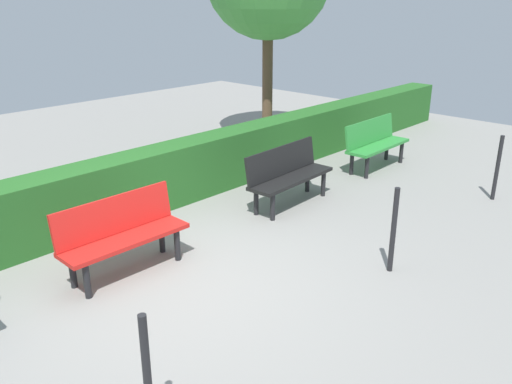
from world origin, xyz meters
name	(u,v)px	position (x,y,z in m)	size (l,w,h in m)	color
ground_plane	(179,282)	(0.00, 0.00, 0.00)	(20.16, 20.16, 0.00)	gray
bench_green	(375,142)	(-4.98, -0.63, 0.48)	(1.51, 0.47, 0.86)	#2D8C38
bench_black	(288,173)	(-2.57, -0.63, 0.48)	(1.56, 0.52, 0.86)	black
bench_red	(121,232)	(0.26, -0.64, 0.48)	(1.47, 0.47, 0.86)	red
hedge_row	(156,179)	(-1.16, -1.93, 0.44)	(16.16, 0.53, 0.88)	#266023
railing_post_near	(497,168)	(-4.87, 1.54, 0.50)	(0.06, 0.06, 1.00)	black
railing_post_mid	(393,230)	(-1.81, 1.54, 0.50)	(0.06, 0.06, 1.00)	black
railing_post_far	(147,378)	(1.48, 1.54, 0.50)	(0.06, 0.06, 1.00)	black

